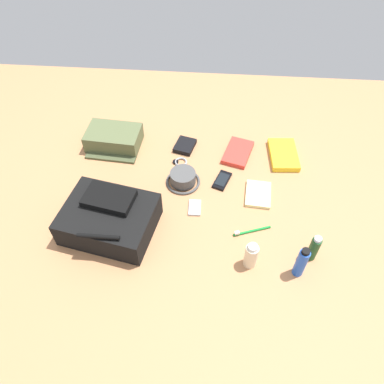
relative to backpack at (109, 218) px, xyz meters
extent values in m
cube|color=#B87C4F|center=(-0.32, -0.19, -0.08)|extent=(2.64, 2.02, 0.02)
cube|color=black|center=(0.00, 0.00, 0.00)|extent=(0.41, 0.34, 0.12)
cube|color=black|center=(0.00, -0.05, 0.07)|extent=(0.22, 0.16, 0.03)
cylinder|color=black|center=(0.00, 0.13, 0.07)|extent=(0.16, 0.02, 0.02)
cube|color=#56603D|center=(0.09, -0.50, -0.02)|extent=(0.27, 0.19, 0.09)
cube|color=#454D30|center=(0.09, -0.41, -0.06)|extent=(0.25, 0.08, 0.01)
cylinder|color=#4C4C4C|center=(-0.27, -0.27, -0.03)|extent=(0.12, 0.12, 0.06)
torus|color=#4C4C4C|center=(-0.27, -0.27, -0.06)|extent=(0.16, 0.16, 0.01)
cylinder|color=#19471E|center=(-0.81, 0.08, -0.01)|extent=(0.04, 0.04, 0.12)
cylinder|color=silver|center=(-0.81, 0.08, 0.06)|extent=(0.03, 0.03, 0.01)
cylinder|color=blue|center=(-0.75, 0.15, 0.01)|extent=(0.04, 0.04, 0.14)
cylinder|color=black|center=(-0.75, 0.15, 0.09)|extent=(0.03, 0.03, 0.01)
cylinder|color=beige|center=(-0.57, 0.13, -0.01)|extent=(0.05, 0.05, 0.11)
cylinder|color=silver|center=(-0.57, 0.13, 0.05)|extent=(0.04, 0.04, 0.01)
cube|color=yellow|center=(-0.75, -0.48, -0.05)|extent=(0.14, 0.22, 0.03)
cube|color=white|center=(-0.75, -0.48, -0.05)|extent=(0.13, 0.21, 0.02)
cube|color=red|center=(-0.53, -0.48, -0.05)|extent=(0.16, 0.21, 0.02)
cube|color=white|center=(-0.53, -0.48, -0.06)|extent=(0.16, 0.20, 0.02)
cube|color=black|center=(-0.45, -0.30, -0.06)|extent=(0.09, 0.13, 0.01)
cube|color=black|center=(-0.45, -0.30, -0.05)|extent=(0.07, 0.09, 0.00)
cube|color=#B7B7BC|center=(-0.34, -0.13, -0.06)|extent=(0.05, 0.09, 0.01)
cylinder|color=silver|center=(-0.34, -0.14, -0.05)|extent=(0.03, 0.03, 0.00)
torus|color=#99999E|center=(-0.25, -0.40, -0.06)|extent=(0.06, 0.06, 0.01)
cylinder|color=black|center=(-0.23, -0.40, -0.06)|extent=(0.03, 0.03, 0.01)
cylinder|color=#198C33|center=(-0.58, -0.02, -0.06)|extent=(0.16, 0.06, 0.01)
cube|color=white|center=(-0.52, 0.00, -0.05)|extent=(0.02, 0.02, 0.01)
cube|color=black|center=(-0.26, -0.51, -0.05)|extent=(0.12, 0.13, 0.02)
cube|color=beige|center=(-0.62, -0.22, -0.06)|extent=(0.12, 0.16, 0.02)
camera|label=1|loc=(-0.41, 0.88, 1.23)|focal=35.16mm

